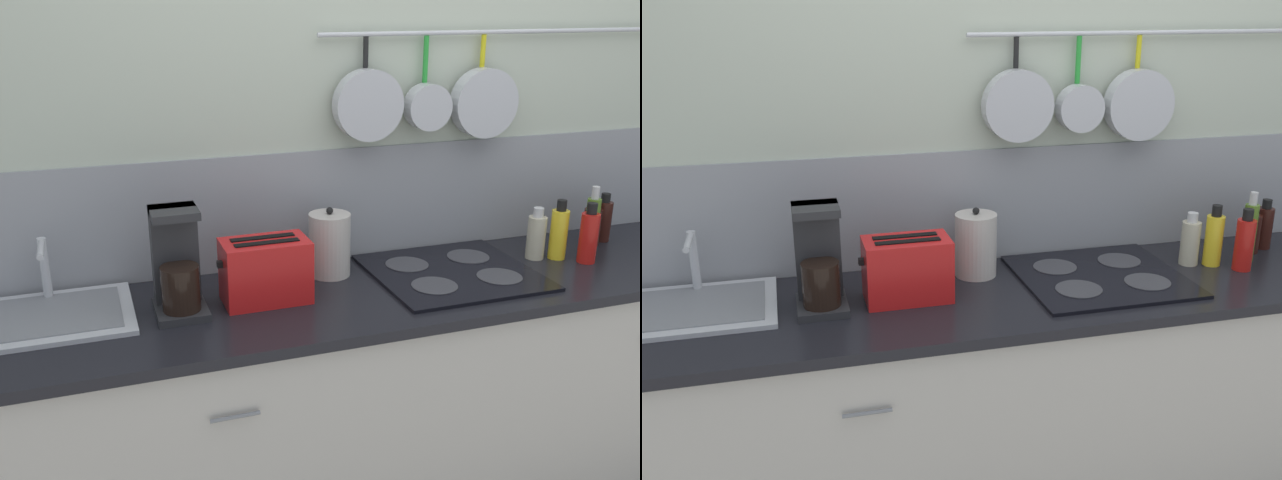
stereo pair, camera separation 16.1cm
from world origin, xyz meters
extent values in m
cube|color=#B2BCA8|center=(0.00, 0.35, 1.30)|extent=(7.20, 0.06, 2.60)
cube|color=gray|center=(0.00, 0.34, 1.10)|extent=(7.20, 0.07, 0.40)
cylinder|color=#B7BABF|center=(0.40, 0.29, 1.68)|extent=(1.39, 0.02, 0.02)
cylinder|color=black|center=(-0.12, 0.29, 1.63)|extent=(0.02, 0.02, 0.10)
cylinder|color=#B7BABF|center=(-0.12, 0.26, 1.45)|extent=(0.24, 0.06, 0.24)
cylinder|color=green|center=(0.11, 0.29, 1.60)|extent=(0.02, 0.02, 0.16)
cylinder|color=#B7BABF|center=(0.11, 0.26, 1.44)|extent=(0.16, 0.06, 0.16)
cylinder|color=gold|center=(0.33, 0.29, 1.62)|extent=(0.02, 0.02, 0.11)
cylinder|color=#B7BABF|center=(0.33, 0.26, 1.44)|extent=(0.25, 0.06, 0.25)
cube|color=#B7B2A8|center=(0.00, 0.00, 0.43)|extent=(2.93, 0.57, 0.86)
cylinder|color=slate|center=(-0.73, -0.30, 0.70)|extent=(0.14, 0.01, 0.01)
cube|color=black|center=(0.00, 0.00, 0.88)|extent=(2.97, 0.61, 0.03)
cube|color=#B7BABF|center=(-1.20, 0.10, 0.90)|extent=(0.49, 0.38, 0.01)
cube|color=slate|center=(-1.20, 0.10, 0.91)|extent=(0.42, 0.31, 0.00)
cylinder|color=#B7BABF|center=(-1.20, 0.24, 1.00)|extent=(0.03, 0.03, 0.21)
cylinder|color=#B7BABF|center=(-1.20, 0.16, 1.10)|extent=(0.02, 0.15, 0.02)
cube|color=#262628|center=(-0.82, 0.01, 0.91)|extent=(0.15, 0.18, 0.02)
cube|color=#262628|center=(-0.82, 0.07, 1.06)|extent=(0.14, 0.06, 0.32)
cylinder|color=black|center=(-0.82, -0.01, 0.99)|extent=(0.11, 0.11, 0.14)
cube|color=#262628|center=(-0.82, 0.03, 1.21)|extent=(0.14, 0.14, 0.02)
cube|color=red|center=(-0.55, 0.03, 0.99)|extent=(0.27, 0.16, 0.20)
cube|color=black|center=(-0.55, 0.00, 1.10)|extent=(0.20, 0.03, 0.00)
cube|color=black|center=(-0.55, 0.05, 1.10)|extent=(0.20, 0.03, 0.00)
cube|color=black|center=(-0.70, 0.03, 1.03)|extent=(0.02, 0.02, 0.02)
cylinder|color=beige|center=(-0.29, 0.17, 1.00)|extent=(0.14, 0.14, 0.22)
sphere|color=black|center=(-0.29, 0.17, 1.12)|extent=(0.02, 0.02, 0.02)
cube|color=black|center=(0.11, 0.03, 0.90)|extent=(0.54, 0.52, 0.01)
cylinder|color=#38383D|center=(-0.01, -0.07, 0.91)|extent=(0.15, 0.15, 0.00)
cylinder|color=#38383D|center=(0.23, -0.07, 0.91)|extent=(0.15, 0.15, 0.00)
cylinder|color=#38383D|center=(-0.01, 0.14, 0.91)|extent=(0.15, 0.15, 0.00)
cylinder|color=#38383D|center=(0.23, 0.14, 0.91)|extent=(0.15, 0.15, 0.00)
cylinder|color=#BFB799|center=(0.48, 0.08, 0.97)|extent=(0.07, 0.07, 0.16)
cylinder|color=beige|center=(0.48, 0.08, 1.07)|extent=(0.04, 0.04, 0.03)
cylinder|color=yellow|center=(0.55, 0.05, 0.98)|extent=(0.06, 0.06, 0.18)
cylinder|color=black|center=(0.55, 0.05, 1.09)|extent=(0.03, 0.03, 0.04)
cylinder|color=red|center=(0.63, -0.02, 0.98)|extent=(0.06, 0.06, 0.18)
cylinder|color=black|center=(0.63, -0.02, 1.10)|extent=(0.04, 0.04, 0.04)
cylinder|color=#4C721E|center=(0.70, 0.05, 1.00)|extent=(0.05, 0.05, 0.21)
cylinder|color=beige|center=(0.70, 0.05, 1.13)|extent=(0.03, 0.03, 0.05)
cylinder|color=#33140F|center=(0.77, 0.13, 0.97)|extent=(0.07, 0.07, 0.14)
cylinder|color=black|center=(0.77, 0.13, 1.05)|extent=(0.04, 0.04, 0.03)
cylinder|color=#33140F|center=(0.84, 0.16, 0.97)|extent=(0.06, 0.06, 0.16)
cylinder|color=black|center=(0.84, 0.16, 1.07)|extent=(0.03, 0.03, 0.03)
camera|label=1|loc=(-1.07, -1.98, 1.80)|focal=40.00mm
camera|label=2|loc=(-0.91, -2.03, 1.80)|focal=40.00mm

